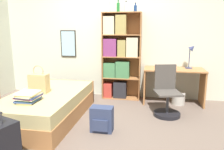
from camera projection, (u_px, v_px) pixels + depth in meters
name	position (u px, v px, depth m)	size (l,w,h in m)	color
ground_plane	(94.00, 122.00, 3.56)	(14.00, 14.00, 0.00)	#66564C
wall_back	(111.00, 38.00, 4.78)	(10.00, 0.09, 2.60)	beige
bed	(48.00, 105.00, 3.67)	(1.08, 1.92, 0.45)	#A36B3D
handbag	(39.00, 83.00, 3.58)	(0.31, 0.16, 0.46)	tan
book_stack_on_bed	(29.00, 97.00, 3.14)	(0.32, 0.38, 0.14)	#99894C
bookcase	(119.00, 57.00, 4.63)	(0.80, 0.29, 1.82)	#A36B3D
bottle_green	(108.00, 7.00, 4.43)	(0.07, 0.07, 0.27)	#B7BCC1
bottle_brown	(118.00, 7.00, 4.45)	(0.06, 0.06, 0.26)	#1E6B2D
bottle_clear	(126.00, 8.00, 4.40)	(0.06, 0.06, 0.21)	#B7BCC1
bottle_blue	(135.00, 8.00, 4.39)	(0.06, 0.06, 0.18)	navy
desk	(173.00, 79.00, 4.38)	(1.17, 0.57, 0.71)	#A36B3D
desk_lamp	(192.00, 52.00, 4.29)	(0.19, 0.14, 0.49)	navy
desk_chair	(167.00, 99.00, 3.80)	(0.51, 0.51, 0.88)	black
backpack	(102.00, 119.00, 3.20)	(0.32, 0.22, 0.37)	#2D3856
waste_bin	(178.00, 99.00, 4.38)	(0.26, 0.26, 0.23)	#B7B2A8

